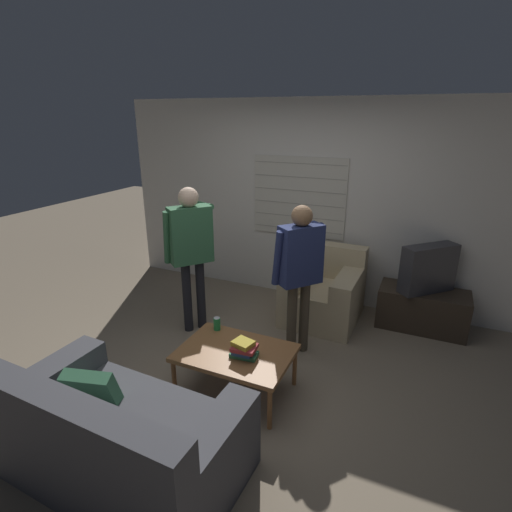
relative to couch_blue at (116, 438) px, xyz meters
The scene contains 12 objects.
ground_plane 1.36m from the couch_blue, 79.35° to the left, with size 16.00×16.00×0.00m, color #7F705B.
wall_back 3.48m from the couch_blue, 85.84° to the left, with size 5.20×0.08×2.55m.
couch_blue is the anchor object (origin of this frame).
armchair_beige 2.87m from the couch_blue, 76.29° to the left, with size 0.85×0.91×0.85m.
coffee_table 1.16m from the couch_blue, 73.04° to the left, with size 0.97×0.68×0.42m.
tv_stand 3.50m from the couch_blue, 59.32° to the left, with size 0.97×0.46×0.47m.
tv 3.52m from the couch_blue, 59.37° to the left, with size 0.59×0.59×0.54m.
person_left_standing 2.15m from the couch_blue, 107.50° to the left, with size 0.54×0.83×1.65m.
person_right_standing 2.15m from the couch_blue, 72.22° to the left, with size 0.47×0.74×1.56m.
book_stack 1.16m from the couch_blue, 67.32° to the left, with size 0.24×0.18×0.15m.
soda_can 1.37m from the couch_blue, 89.42° to the left, with size 0.07×0.07×0.13m.
spare_remote 1.26m from the couch_blue, 74.50° to the left, with size 0.05×0.13×0.02m.
Camera 1 is at (1.48, -2.84, 2.36)m, focal length 28.00 mm.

